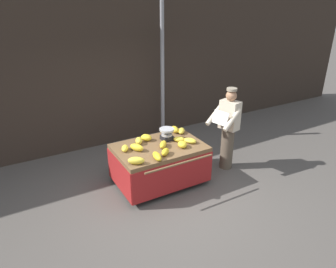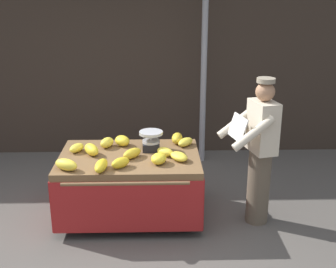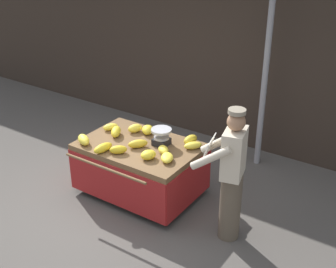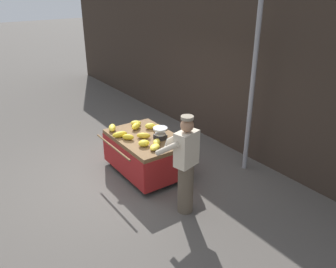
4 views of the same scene
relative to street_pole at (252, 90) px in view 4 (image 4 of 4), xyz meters
name	(u,v)px [view 4 (image 4 of 4)]	position (x,y,z in m)	size (l,w,h in m)	color
ground_plane	(115,179)	(-1.14, -2.42, -1.68)	(60.00, 60.00, 0.00)	#514C47
back_wall	(230,70)	(-1.14, 0.55, 0.08)	(16.00, 0.24, 3.52)	#332821
street_pole	(252,90)	(0.00, 0.00, 0.00)	(0.09, 0.09, 3.35)	gray
banana_cart	(146,146)	(-1.03, -1.74, -1.11)	(1.64, 1.31, 0.78)	brown
weighing_scale	(160,133)	(-0.77, -1.58, -0.78)	(0.28, 0.28, 0.23)	black
banana_bunch_0	(179,143)	(-0.36, -1.44, -0.85)	(0.12, 0.25, 0.10)	yellow
banana_bunch_1	(112,128)	(-1.67, -2.15, -0.83)	(0.14, 0.28, 0.12)	yellow
banana_bunch_2	(144,136)	(-0.99, -1.82, -0.84)	(0.12, 0.27, 0.11)	gold
banana_bunch_3	(155,147)	(-0.46, -1.91, -0.85)	(0.16, 0.25, 0.09)	yellow
banana_bunch_4	(157,128)	(-1.13, -1.41, -0.83)	(0.16, 0.22, 0.13)	yellow
banana_bunch_5	(136,123)	(-1.65, -1.61, -0.84)	(0.12, 0.22, 0.10)	yellow
banana_bunch_6	(150,126)	(-1.31, -1.47, -0.83)	(0.13, 0.22, 0.12)	yellow
banana_bunch_7	(157,142)	(-0.61, -1.77, -0.85)	(0.13, 0.21, 0.10)	yellow
banana_bunch_8	(120,134)	(-1.30, -2.18, -0.84)	(0.12, 0.30, 0.11)	gold
banana_bunch_9	(128,137)	(-1.10, -2.10, -0.84)	(0.11, 0.23, 0.11)	gold
banana_bunch_10	(180,139)	(-0.45, -1.34, -0.83)	(0.13, 0.24, 0.13)	gold
banana_bunch_11	(136,126)	(-1.46, -1.71, -0.83)	(0.13, 0.27, 0.13)	yellow
banana_bunch_12	(144,143)	(-0.69, -2.00, -0.83)	(0.16, 0.21, 0.12)	yellow
vendor_person	(185,165)	(0.45, -1.92, -0.80)	(0.66, 0.61, 1.71)	brown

